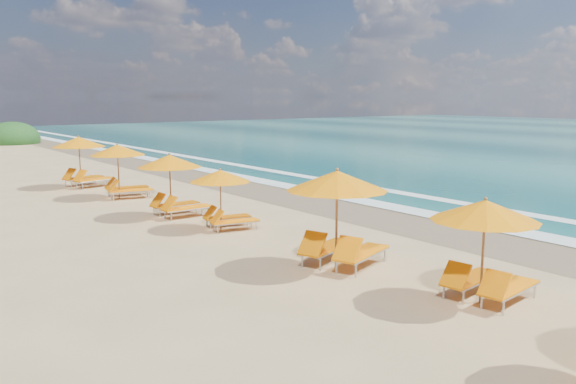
% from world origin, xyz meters
% --- Properties ---
extents(ground, '(160.00, 160.00, 0.00)m').
position_xyz_m(ground, '(0.00, 0.00, 0.00)').
color(ground, tan).
rests_on(ground, ground).
extents(wet_sand, '(4.00, 160.00, 0.01)m').
position_xyz_m(wet_sand, '(4.00, 0.00, 0.01)').
color(wet_sand, '#7C674A').
rests_on(wet_sand, ground).
extents(surf_foam, '(4.00, 160.00, 0.01)m').
position_xyz_m(surf_foam, '(6.70, 0.00, 0.03)').
color(surf_foam, white).
rests_on(surf_foam, ground).
extents(station_1, '(2.74, 2.59, 2.36)m').
position_xyz_m(station_1, '(-1.18, -8.73, 1.32)').
color(station_1, olive).
rests_on(station_1, ground).
extents(station_2, '(3.41, 3.34, 2.67)m').
position_xyz_m(station_2, '(-1.95, -4.84, 1.49)').
color(station_2, olive).
rests_on(station_2, ground).
extents(station_3, '(2.55, 2.45, 2.09)m').
position_xyz_m(station_3, '(-1.98, 0.91, 1.17)').
color(station_3, olive).
rests_on(station_3, ground).
extents(station_4, '(2.60, 2.40, 2.41)m').
position_xyz_m(station_4, '(-2.36, 3.89, 1.35)').
color(station_4, olive).
rests_on(station_4, ground).
extents(station_5, '(2.97, 2.86, 2.44)m').
position_xyz_m(station_5, '(-2.31, 9.11, 1.37)').
color(station_5, olive).
rests_on(station_5, ground).
extents(station_6, '(3.16, 3.05, 2.58)m').
position_xyz_m(station_6, '(-2.64, 13.33, 1.44)').
color(station_6, olive).
rests_on(station_6, ground).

